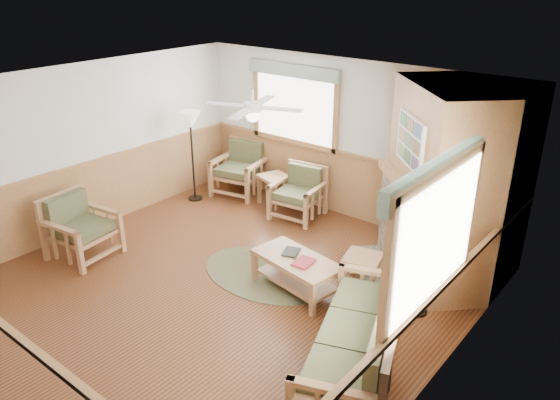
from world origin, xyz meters
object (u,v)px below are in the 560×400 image
Objects in this scene: end_table_chairs at (275,190)px; floor_lamp_left at (192,156)px; floor_lamp_right at (423,250)px; coffee_table at (297,274)px; sofa at (357,335)px; armchair_left at (82,227)px; footstool at (362,270)px; armchair_back_right at (298,193)px; armchair_back_left at (239,169)px.

end_table_chairs is 1.62m from floor_lamp_left.
floor_lamp_right reaches higher than floor_lamp_left.
floor_lamp_right is (1.49, 0.56, 0.65)m from coffee_table.
sofa is 4.61m from end_table_chairs.
armchair_left is at bearing -106.05° from sofa.
floor_lamp_right reaches higher than footstool.
sofa is 2.45× the size of armchair_back_right.
armchair_back_right is at bearing 135.98° from coffee_table.
floor_lamp_left is (-3.98, 0.58, 0.63)m from footstool.
armchair_back_left is 3.29m from armchair_left.
armchair_back_left is at bearing 58.84° from floor_lamp_left.
armchair_back_left is at bearing 180.00° from end_table_chairs.
sofa is at bearing -51.55° from armchair_back_right.
floor_lamp_left is at bearing -171.15° from armchair_back_right.
armchair_back_right reaches higher than footstool.
armchair_back_left reaches higher than end_table_chairs.
armchair_back_right is at bearing -35.59° from armchair_left.
coffee_table is at bearing -20.72° from floor_lamp_left.
sofa reaches higher than armchair_back_right.
footstool is (2.66, -1.33, -0.07)m from end_table_chairs.
armchair_left is 3.44m from end_table_chairs.
coffee_table is (2.93, -2.03, -0.24)m from armchair_back_left.
armchair_back_right is 0.93× the size of armchair_left.
armchair_left is at bearing -148.56° from coffee_table.
floor_lamp_left is (-3.38, 1.28, 0.60)m from coffee_table.
floor_lamp_right is at bearing -8.94° from footstool.
floor_lamp_right is at bearing -32.16° from armchair_back_right.
sofa is at bearing -24.15° from floor_lamp_left.
armchair_back_right is 0.50× the size of floor_lamp_right.
sofa is 1.29× the size of floor_lamp_left.
sofa is 1.22× the size of floor_lamp_right.
end_table_chairs reaches higher than footstool.
floor_lamp_left is at bearing -133.83° from armchair_back_left.
coffee_table is 2.17× the size of end_table_chairs.
floor_lamp_right is (4.54, 1.82, 0.41)m from armchair_left.
floor_lamp_left reaches higher than coffee_table.
armchair_back_right is 2.35m from coffee_table.
armchair_left reaches higher than coffee_table.
floor_lamp_left is (-4.87, 2.18, 0.34)m from sofa.
armchair_left is 0.57× the size of floor_lamp_left.
armchair_left is at bearing -158.12° from floor_lamp_right.
armchair_back_right is 0.73× the size of coffee_table.
armchair_back_left is at bearing -10.12° from armchair_left.
coffee_table is at bearing -44.54° from end_table_chairs.
sofa is 2.22× the size of armchair_back_left.
sofa reaches higher than coffee_table.
footstool is 0.27× the size of floor_lamp_right.
end_table_chairs is (0.87, 0.00, -0.21)m from armchair_back_left.
floor_lamp_right is at bearing -22.47° from end_table_chairs.
floor_lamp_left is (-0.45, -0.75, 0.35)m from armchair_back_left.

